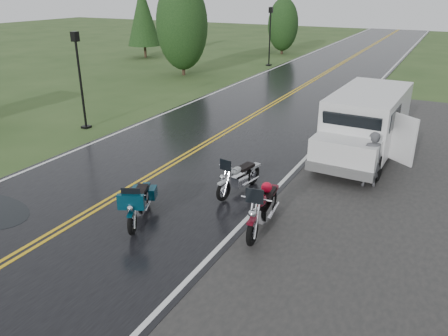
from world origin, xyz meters
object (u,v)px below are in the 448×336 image
at_px(van_white, 321,136).
at_px(lamp_post_near_left, 81,81).
at_px(person_at_van, 371,160).
at_px(motorcycle_red, 253,221).
at_px(motorcycle_silver, 223,183).
at_px(lamp_post_far_left, 270,37).
at_px(motorcycle_teal, 131,214).

relative_size(van_white, lamp_post_near_left, 1.48).
bearing_deg(person_at_van, van_white, -48.10).
xyz_separation_m(motorcycle_red, motorcycle_silver, (-1.60, 1.66, -0.09)).
height_order(motorcycle_red, lamp_post_far_left, lamp_post_far_left).
bearing_deg(lamp_post_far_left, motorcycle_red, -68.69).
relative_size(motorcycle_teal, van_white, 0.34).
relative_size(motorcycle_red, motorcycle_silver, 1.15).
bearing_deg(van_white, motorcycle_red, -88.20).
xyz_separation_m(person_at_van, lamp_post_near_left, (-11.61, 0.52, 1.13)).
bearing_deg(lamp_post_near_left, person_at_van, -2.56).
height_order(van_white, lamp_post_near_left, lamp_post_near_left).
distance_m(motorcycle_teal, motorcycle_silver, 2.77).
xyz_separation_m(motorcycle_red, motorcycle_teal, (-2.70, -0.88, -0.09)).
height_order(motorcycle_silver, lamp_post_near_left, lamp_post_near_left).
bearing_deg(person_at_van, motorcycle_silver, 13.68).
height_order(person_at_van, lamp_post_far_left, lamp_post_far_left).
height_order(motorcycle_red, lamp_post_near_left, lamp_post_near_left).
xyz_separation_m(motorcycle_teal, person_at_van, (4.40, 5.44, 0.26)).
xyz_separation_m(motorcycle_silver, lamp_post_far_left, (-7.49, 21.64, 1.53)).
distance_m(motorcycle_silver, van_white, 3.93).
bearing_deg(van_white, lamp_post_near_left, -177.14).
height_order(motorcycle_teal, lamp_post_far_left, lamp_post_far_left).
xyz_separation_m(motorcycle_red, lamp_post_near_left, (-9.91, 5.08, 1.30)).
bearing_deg(motorcycle_teal, person_at_van, 26.31).
xyz_separation_m(motorcycle_teal, van_white, (2.74, 6.06, 0.56)).
height_order(motorcycle_teal, motorcycle_silver, same).
bearing_deg(lamp_post_far_left, motorcycle_teal, -75.19).
xyz_separation_m(van_white, lamp_post_near_left, (-9.95, -0.10, 0.83)).
distance_m(motorcycle_silver, person_at_van, 4.40).
height_order(motorcycle_red, motorcycle_silver, motorcycle_red).
distance_m(motorcycle_red, lamp_post_far_left, 25.06).
relative_size(motorcycle_red, lamp_post_far_left, 0.53).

